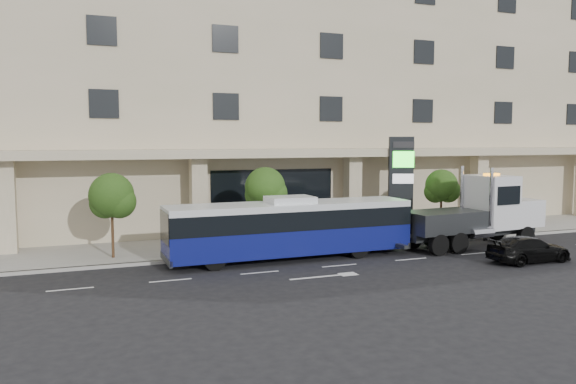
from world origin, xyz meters
The scene contains 11 objects.
ground centered at (0.00, 0.00, 0.00)m, with size 120.00×120.00×0.00m, color black.
sidewalk centered at (0.00, 5.00, 0.07)m, with size 120.00×6.00×0.15m, color gray.
curb centered at (0.00, 2.00, 0.07)m, with size 120.00×0.30×0.15m, color gray.
convention_center centered at (0.00, 15.42, 9.97)m, with size 60.00×17.60×20.00m.
tree_left centered at (-9.97, 3.59, 3.11)m, with size 2.27×2.20×4.22m.
tree_mid centered at (-1.97, 3.59, 3.26)m, with size 2.28×2.20×4.38m.
tree_right centered at (9.53, 3.59, 3.04)m, with size 2.10×2.00×4.04m.
city_bus centered at (-1.65, 0.76, 1.61)m, with size 12.54×2.75×3.17m.
tow_truck centered at (9.49, 0.13, 1.85)m, with size 9.92×3.07×4.50m.
black_sedan centered at (9.05, -4.10, 0.64)m, with size 1.78×4.38×1.27m, color black.
signage_pylon centered at (7.55, 5.15, 3.22)m, with size 1.59×1.10×6.05m.
Camera 1 is at (-11.74, -25.21, 5.95)m, focal length 35.00 mm.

